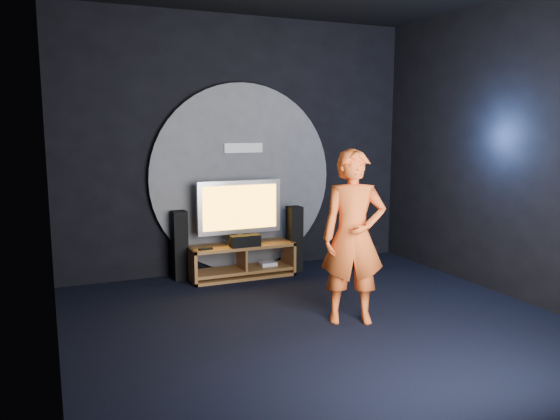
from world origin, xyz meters
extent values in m
plane|color=black|center=(0.00, 0.00, 0.00)|extent=(5.00, 5.00, 0.00)
cube|color=black|center=(0.00, 2.50, 1.75)|extent=(5.00, 0.04, 3.50)
cube|color=black|center=(0.00, -2.50, 1.75)|extent=(5.00, 0.04, 3.50)
cube|color=black|center=(-2.50, 0.00, 1.75)|extent=(0.04, 5.00, 3.50)
cube|color=black|center=(2.50, 0.00, 1.75)|extent=(0.04, 5.00, 3.50)
cylinder|color=#515156|center=(0.00, 2.44, 1.30)|extent=(2.60, 0.08, 2.60)
cube|color=white|center=(0.00, 2.39, 1.72)|extent=(0.55, 0.03, 0.13)
cube|color=#9B5B30|center=(-0.16, 2.05, 0.43)|extent=(1.41, 0.45, 0.04)
cube|color=#9B5B30|center=(-0.16, 2.05, 0.10)|extent=(1.37, 0.42, 0.04)
cube|color=#9B5B30|center=(-0.85, 2.05, 0.23)|extent=(0.04, 0.45, 0.45)
cube|color=#9B5B30|center=(0.53, 2.05, 0.23)|extent=(0.04, 0.45, 0.45)
cube|color=#9B5B30|center=(-0.16, 2.05, 0.27)|extent=(0.03, 0.40, 0.29)
cube|color=#9B5B30|center=(-0.16, 2.05, 0.02)|extent=(1.41, 0.45, 0.04)
cube|color=white|center=(0.22, 2.05, 0.14)|extent=(0.22, 0.16, 0.05)
cube|color=#AFAFB7|center=(-0.16, 2.12, 0.47)|extent=(0.36, 0.22, 0.04)
cylinder|color=#AFAFB7|center=(-0.16, 2.12, 0.54)|extent=(0.07, 0.07, 0.10)
cube|color=#AFAFB7|center=(-0.16, 2.12, 0.95)|extent=(1.15, 0.06, 0.71)
cube|color=#FFA523|center=(-0.16, 2.09, 0.95)|extent=(1.03, 0.01, 0.59)
cube|color=black|center=(-0.16, 1.91, 0.53)|extent=(0.40, 0.15, 0.15)
cube|color=black|center=(-0.69, 1.93, 0.46)|extent=(0.18, 0.05, 0.02)
cube|color=black|center=(-0.94, 2.28, 0.46)|extent=(0.18, 0.20, 0.92)
cube|color=black|center=(0.62, 2.05, 0.46)|extent=(0.18, 0.20, 0.92)
cube|color=black|center=(1.58, 1.83, 0.17)|extent=(0.31, 0.31, 0.34)
imported|color=orange|center=(0.34, 0.01, 0.90)|extent=(0.77, 0.64, 1.79)
camera|label=1|loc=(-2.51, -4.71, 2.02)|focal=35.00mm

